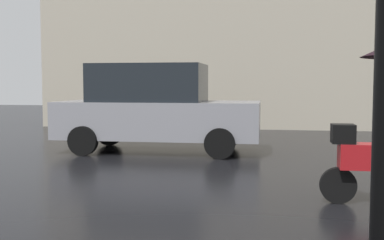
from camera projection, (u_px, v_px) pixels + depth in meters
name	position (u px, v px, depth m)	size (l,w,h in m)	color
parked_scooter	(372.00, 161.00, 5.99)	(1.37, 0.32, 1.23)	black
parked_car_left	(156.00, 108.00, 10.70)	(4.47, 1.91, 1.95)	gray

